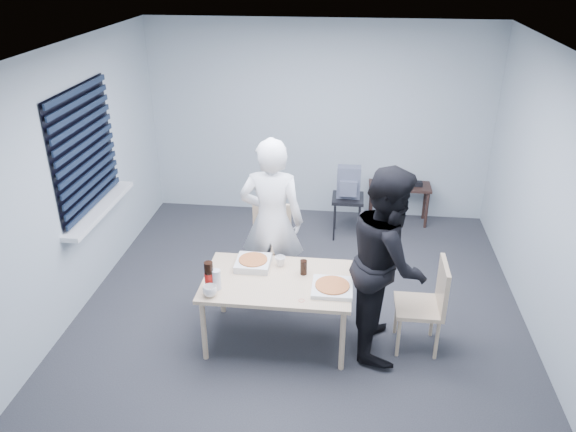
# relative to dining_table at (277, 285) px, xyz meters

# --- Properties ---
(room) EXTENTS (5.00, 5.00, 5.00)m
(room) POSITION_rel_dining_table_xyz_m (-2.03, 0.80, 0.85)
(room) COLOR #28292D
(room) RESTS_ON ground
(dining_table) EXTENTS (1.35, 0.85, 0.66)m
(dining_table) POSITION_rel_dining_table_xyz_m (0.00, 0.00, 0.00)
(dining_table) COLOR tan
(dining_table) RESTS_ON ground
(chair_far) EXTENTS (0.42, 0.42, 0.89)m
(chair_far) POSITION_rel_dining_table_xyz_m (-0.21, 1.02, -0.08)
(chair_far) COLOR tan
(chair_far) RESTS_ON ground
(chair_right) EXTENTS (0.42, 0.42, 0.89)m
(chair_right) POSITION_rel_dining_table_xyz_m (1.37, 0.04, -0.08)
(chair_right) COLOR tan
(chair_right) RESTS_ON ground
(person_white) EXTENTS (0.65, 0.42, 1.77)m
(person_white) POSITION_rel_dining_table_xyz_m (-0.15, 0.70, 0.29)
(person_white) COLOR white
(person_white) RESTS_ON ground
(person_black) EXTENTS (0.47, 0.86, 1.77)m
(person_black) POSITION_rel_dining_table_xyz_m (0.97, 0.04, 0.29)
(person_black) COLOR black
(person_black) RESTS_ON ground
(side_table) EXTENTS (0.81, 0.36, 0.54)m
(side_table) POSITION_rel_dining_table_xyz_m (1.27, 2.68, -0.14)
(side_table) COLOR #311D18
(side_table) RESTS_ON ground
(stool) EXTENTS (0.39, 0.39, 0.54)m
(stool) POSITION_rel_dining_table_xyz_m (0.60, 2.19, -0.16)
(stool) COLOR black
(stool) RESTS_ON ground
(backpack) EXTENTS (0.29, 0.21, 0.40)m
(backpack) POSITION_rel_dining_table_xyz_m (0.60, 2.18, 0.15)
(backpack) COLOR slate
(backpack) RESTS_ON stool
(pizza_box_a) EXTENTS (0.32, 0.32, 0.08)m
(pizza_box_a) POSITION_rel_dining_table_xyz_m (-0.26, 0.20, 0.10)
(pizza_box_a) COLOR silver
(pizza_box_a) RESTS_ON dining_table
(pizza_box_b) EXTENTS (0.36, 0.36, 0.05)m
(pizza_box_b) POSITION_rel_dining_table_xyz_m (0.50, -0.11, 0.08)
(pizza_box_b) COLOR silver
(pizza_box_b) RESTS_ON dining_table
(mug_a) EXTENTS (0.17, 0.17, 0.10)m
(mug_a) POSITION_rel_dining_table_xyz_m (-0.54, -0.33, 0.11)
(mug_a) COLOR white
(mug_a) RESTS_ON dining_table
(mug_b) EXTENTS (0.10, 0.10, 0.09)m
(mug_b) POSITION_rel_dining_table_xyz_m (-0.01, 0.25, 0.11)
(mug_b) COLOR white
(mug_b) RESTS_ON dining_table
(cola_glass) EXTENTS (0.08, 0.08, 0.14)m
(cola_glass) POSITION_rel_dining_table_xyz_m (0.23, 0.12, 0.13)
(cola_glass) COLOR black
(cola_glass) RESTS_ON dining_table
(soda_bottle) EXTENTS (0.08, 0.08, 0.27)m
(soda_bottle) POSITION_rel_dining_table_xyz_m (-0.57, -0.21, 0.19)
(soda_bottle) COLOR black
(soda_bottle) RESTS_ON dining_table
(plastic_cups) EXTENTS (0.09, 0.09, 0.19)m
(plastic_cups) POSITION_rel_dining_table_xyz_m (-0.51, -0.21, 0.15)
(plastic_cups) COLOR silver
(plastic_cups) RESTS_ON dining_table
(rubber_band) EXTENTS (0.05, 0.05, 0.00)m
(rubber_band) POSITION_rel_dining_table_xyz_m (0.25, -0.31, 0.06)
(rubber_band) COLOR red
(rubber_band) RESTS_ON dining_table
(papers) EXTENTS (0.31, 0.35, 0.00)m
(papers) POSITION_rel_dining_table_xyz_m (1.12, 2.67, -0.06)
(papers) COLOR white
(papers) RESTS_ON side_table
(black_box) EXTENTS (0.16, 0.13, 0.06)m
(black_box) POSITION_rel_dining_table_xyz_m (1.49, 2.67, -0.03)
(black_box) COLOR black
(black_box) RESTS_ON side_table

